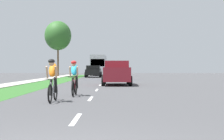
# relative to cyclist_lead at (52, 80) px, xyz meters

# --- Properties ---
(ground_plane) EXTENTS (120.00, 120.00, 0.00)m
(ground_plane) POSITION_rel_cyclist_lead_xyz_m (1.32, 12.43, -0.81)
(ground_plane) COLOR #424244
(grass_verge) EXTENTS (2.69, 70.00, 0.01)m
(grass_verge) POSITION_rel_cyclist_lead_xyz_m (-3.30, 12.43, -0.81)
(grass_verge) COLOR #2D6026
(grass_verge) RESTS_ON ground_plane
(sidewalk_concrete) EXTENTS (1.65, 70.00, 0.10)m
(sidewalk_concrete) POSITION_rel_cyclist_lead_xyz_m (-5.46, 12.43, -0.81)
(sidewalk_concrete) COLOR #B2ADA3
(sidewalk_concrete) RESTS_ON ground_plane
(lane_markings_center) EXTENTS (0.12, 52.71, 0.01)m
(lane_markings_center) POSITION_rel_cyclist_lead_xyz_m (1.32, 16.43, -0.81)
(lane_markings_center) COLOR white
(lane_markings_center) RESTS_ON ground_plane
(cyclist_lead) EXTENTS (0.42, 1.72, 1.58)m
(cyclist_lead) POSITION_rel_cyclist_lead_xyz_m (0.00, 0.00, 0.00)
(cyclist_lead) COLOR black
(cyclist_lead) RESTS_ON ground_plane
(cyclist_trailing) EXTENTS (0.42, 1.72, 1.58)m
(cyclist_trailing) POSITION_rel_cyclist_lead_xyz_m (0.50, 2.49, 0.00)
(cyclist_trailing) COLOR black
(cyclist_trailing) RESTS_ON ground_plane
(suv_maroon) EXTENTS (2.15, 4.70, 1.79)m
(suv_maroon) POSITION_rel_cyclist_lead_xyz_m (2.54, 11.71, 0.14)
(suv_maroon) COLOR maroon
(suv_maroon) RESTS_ON ground_plane
(sedan_blue) EXTENTS (1.98, 4.30, 1.52)m
(sedan_blue) POSITION_rel_cyclist_lead_xyz_m (2.73, 22.62, -0.04)
(sedan_blue) COLOR #23389E
(sedan_blue) RESTS_ON ground_plane
(pickup_black) EXTENTS (2.22, 5.10, 1.64)m
(pickup_black) POSITION_rel_cyclist_lead_xyz_m (-0.39, 31.70, 0.02)
(pickup_black) COLOR black
(pickup_black) RESTS_ON ground_plane
(bus_silver) EXTENTS (2.78, 11.60, 3.48)m
(bus_silver) POSITION_rel_cyclist_lead_xyz_m (-0.15, 44.37, 1.17)
(bus_silver) COLOR #A5A8AD
(bus_silver) RESTS_ON ground_plane
(street_tree_far) EXTENTS (4.07, 4.07, 8.52)m
(street_tree_far) POSITION_rel_cyclist_lead_xyz_m (-6.10, 36.04, 5.46)
(street_tree_far) COLOR brown
(street_tree_far) RESTS_ON ground_plane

